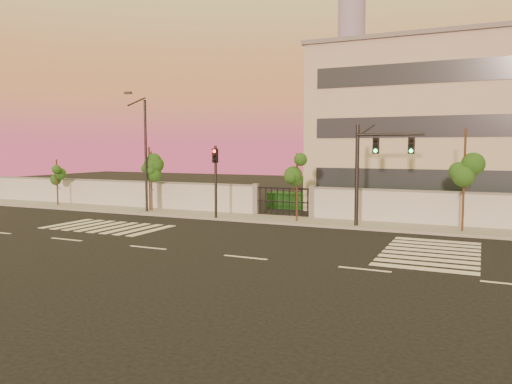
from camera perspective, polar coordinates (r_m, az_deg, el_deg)
ground at (r=21.12m, az=-1.20°, el=-7.50°), size 120.00×120.00×0.00m
sidewalk at (r=30.75m, az=7.33°, el=-3.45°), size 60.00×3.00×0.15m
perimeter_wall at (r=32.02m, az=8.32°, el=-1.33°), size 60.00×0.36×2.20m
hedge_row at (r=34.41m, az=11.29°, el=-1.36°), size 41.00×4.25×1.80m
institutional_building at (r=40.59m, az=24.74°, el=6.78°), size 24.40×12.40×12.25m
distant_skyscraper at (r=312.91m, az=10.81°, el=15.49°), size 16.00×16.00×118.00m
road_markings at (r=25.11m, az=-0.73°, el=-5.46°), size 57.00×7.62×0.02m
street_tree_a at (r=41.83m, az=-21.77°, el=2.14°), size 1.40×1.11×3.72m
street_tree_b at (r=36.43m, az=-12.06°, el=3.11°), size 1.63×1.30×4.67m
street_tree_c at (r=36.11m, az=-11.84°, el=2.75°), size 1.33×1.06×4.37m
street_tree_d at (r=30.44m, az=4.76°, el=2.31°), size 1.43×1.14×4.28m
street_tree_e at (r=28.75m, az=22.80°, el=3.73°), size 1.51×1.21×5.62m
traffic_signal_main at (r=28.84m, az=12.92°, el=3.22°), size 3.74×0.42×5.91m
traffic_signal_secondary at (r=31.72m, az=-4.65°, el=2.17°), size 0.37×0.35×4.75m
streetlight_west at (r=35.56m, az=-12.66°, el=4.74°), size 0.50×1.99×8.29m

